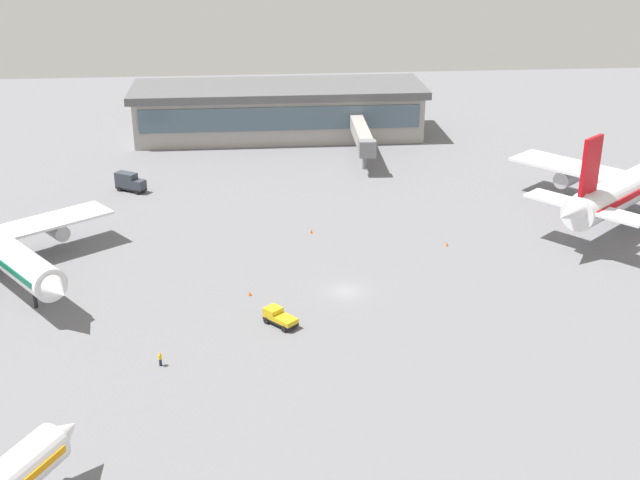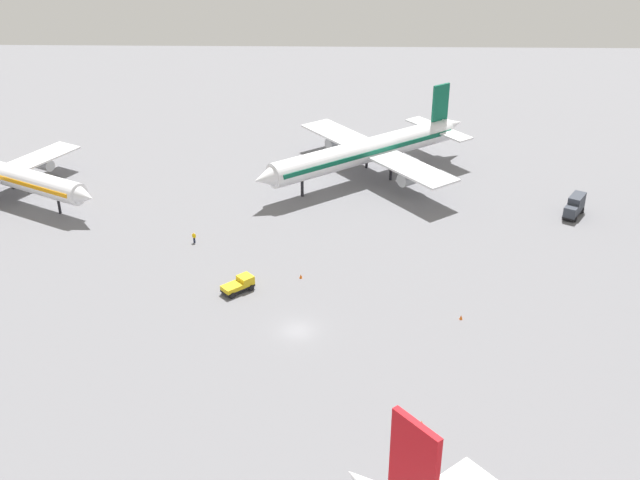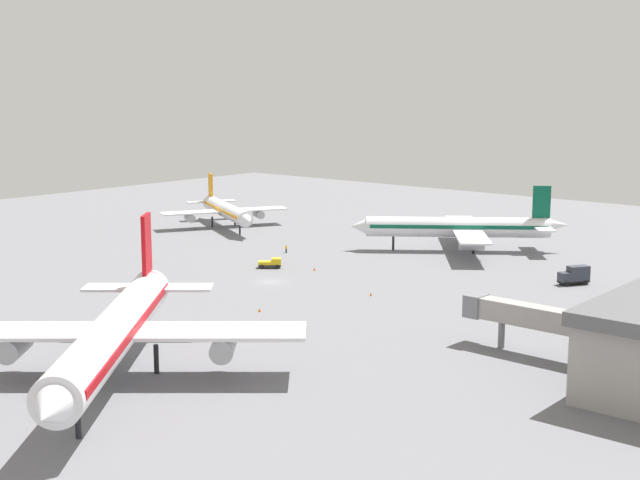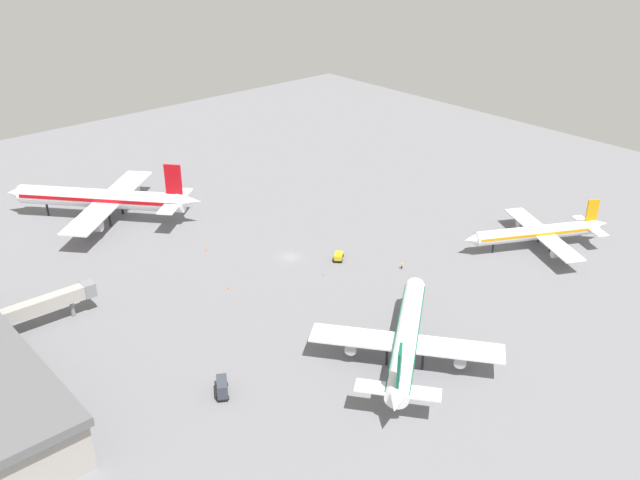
% 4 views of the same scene
% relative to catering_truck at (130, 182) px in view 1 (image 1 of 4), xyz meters
% --- Properties ---
extents(ground, '(288.00, 288.00, 0.00)m').
position_rel_catering_truck_xyz_m(ground, '(-33.29, 43.08, -1.70)').
color(ground, slate).
extents(terminal_building, '(62.72, 19.97, 10.87)m').
position_rel_catering_truck_xyz_m(terminal_building, '(-27.97, -34.86, 3.84)').
color(terminal_building, '#9E9993').
rests_on(terminal_building, ground).
extents(catering_truck, '(5.76, 4.58, 3.30)m').
position_rel_catering_truck_xyz_m(catering_truck, '(0.00, 0.00, 0.00)').
color(catering_truck, black).
rests_on(catering_truck, ground).
extents(pushback_tractor, '(4.34, 4.55, 1.90)m').
position_rel_catering_truck_xyz_m(pushback_tractor, '(-24.16, 51.30, -0.73)').
color(pushback_tractor, black).
rests_on(pushback_tractor, ground).
extents(ground_crew_worker, '(0.42, 0.58, 1.67)m').
position_rel_catering_truck_xyz_m(ground_crew_worker, '(-10.57, 59.69, -0.85)').
color(ground_crew_worker, '#1E2338').
rests_on(ground_crew_worker, ground).
extents(jet_bridge, '(3.49, 22.97, 6.74)m').
position_rel_catering_truck_xyz_m(jet_bridge, '(-43.33, -14.72, 3.45)').
color(jet_bridge, '#9E9993').
rests_on(jet_bridge, ground).
extents(safety_cone_near_gate, '(0.44, 0.44, 0.60)m').
position_rel_catering_truck_xyz_m(safety_cone_near_gate, '(-50.21, 29.36, -1.40)').
color(safety_cone_near_gate, '#EA590C').
rests_on(safety_cone_near_gate, ground).
extents(safety_cone_mid_apron, '(0.44, 0.44, 0.60)m').
position_rel_catering_truck_xyz_m(safety_cone_mid_apron, '(-30.42, 22.45, -1.40)').
color(safety_cone_mid_apron, '#EA590C').
rests_on(safety_cone_mid_apron, ground).
extents(safety_cone_far_side, '(0.44, 0.44, 0.60)m').
position_rel_catering_truck_xyz_m(safety_cone_far_side, '(-20.69, 43.20, -1.40)').
color(safety_cone_far_side, '#EA590C').
rests_on(safety_cone_far_side, ground).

